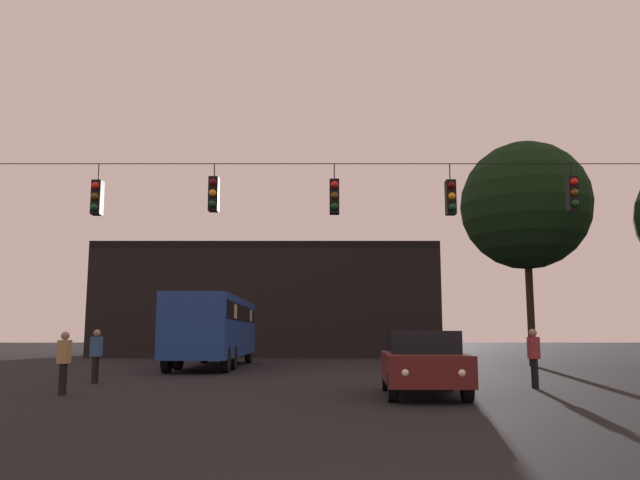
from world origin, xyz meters
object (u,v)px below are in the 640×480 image
(pedestrian_crossing_right, at_px, (532,355))
(pedestrian_crossing_left, at_px, (94,353))
(tree_left_silhouette, at_px, (524,206))
(pedestrian_crossing_center, at_px, (423,355))
(car_near_right, at_px, (421,362))
(city_bus, at_px, (213,325))
(pedestrian_near_bus, at_px, (62,360))

(pedestrian_crossing_right, bearing_deg, pedestrian_crossing_left, 171.42)
(pedestrian_crossing_left, bearing_deg, tree_left_silhouette, 31.81)
(pedestrian_crossing_left, relative_size, pedestrian_crossing_center, 1.05)
(car_near_right, xyz_separation_m, pedestrian_crossing_left, (-9.16, 3.91, 0.09))
(city_bus, distance_m, pedestrian_crossing_right, 15.35)
(car_near_right, relative_size, pedestrian_crossing_right, 2.78)
(pedestrian_crossing_right, bearing_deg, tree_left_silhouette, 71.92)
(pedestrian_crossing_center, relative_size, tree_left_silhouette, 0.14)
(pedestrian_crossing_right, bearing_deg, city_bus, 133.21)
(car_near_right, bearing_deg, pedestrian_crossing_center, 79.95)
(city_bus, xyz_separation_m, tree_left_silhouette, (14.43, 0.93, 5.61))
(pedestrian_near_bus, bearing_deg, car_near_right, -1.19)
(pedestrian_crossing_left, height_order, tree_left_silhouette, tree_left_silhouette)
(city_bus, bearing_deg, tree_left_silhouette, 3.67)
(city_bus, relative_size, pedestrian_crossing_left, 6.95)
(pedestrian_crossing_left, distance_m, pedestrian_near_bus, 3.77)
(car_near_right, bearing_deg, pedestrian_crossing_right, 31.20)
(tree_left_silhouette, bearing_deg, pedestrian_near_bus, -138.81)
(car_near_right, distance_m, tree_left_silhouette, 17.23)
(car_near_right, distance_m, pedestrian_crossing_left, 9.96)
(pedestrian_crossing_left, xyz_separation_m, pedestrian_crossing_center, (9.72, -0.75, -0.05))
(pedestrian_crossing_left, distance_m, pedestrian_crossing_right, 12.64)
(car_near_right, height_order, pedestrian_near_bus, car_near_right)
(pedestrian_near_bus, bearing_deg, pedestrian_crossing_left, 98.02)
(pedestrian_crossing_center, xyz_separation_m, pedestrian_crossing_right, (2.78, -1.13, 0.05))
(pedestrian_crossing_center, distance_m, tree_left_silhouette, 14.47)
(tree_left_silhouette, bearing_deg, city_bus, -176.33)
(pedestrian_near_bus, xyz_separation_m, tree_left_silhouette, (15.92, 13.93, 6.63))
(pedestrian_near_bus, relative_size, tree_left_silhouette, 0.14)
(city_bus, distance_m, pedestrian_crossing_center, 12.69)
(city_bus, xyz_separation_m, pedestrian_crossing_center, (7.70, -10.03, -1.02))
(pedestrian_near_bus, bearing_deg, city_bus, 83.46)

